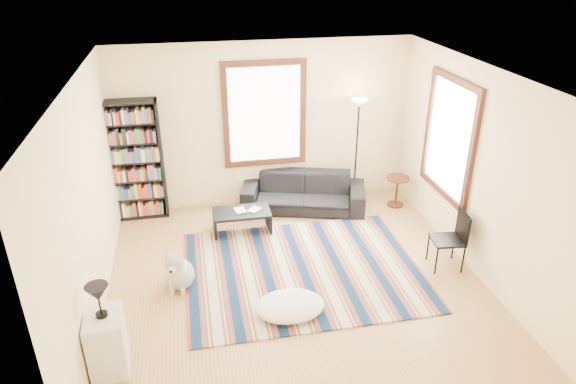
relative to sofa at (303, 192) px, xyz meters
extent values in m
cube|color=tan|center=(-0.59, -2.05, -0.36)|extent=(5.00, 5.00, 0.10)
cube|color=white|center=(-0.59, -2.05, 2.54)|extent=(5.00, 5.00, 0.10)
cube|color=beige|center=(-0.59, 0.50, 1.09)|extent=(5.00, 0.10, 2.80)
cube|color=beige|center=(-0.59, -4.60, 1.09)|extent=(5.00, 0.10, 2.80)
cube|color=beige|center=(-3.14, -2.05, 1.09)|extent=(0.10, 5.00, 2.80)
cube|color=beige|center=(1.96, -2.05, 1.09)|extent=(0.10, 5.00, 2.80)
cube|color=white|center=(-0.59, 0.42, 1.29)|extent=(1.20, 0.06, 1.60)
cube|color=white|center=(1.88, -1.25, 1.29)|extent=(0.06, 1.20, 1.60)
cube|color=#0D2342|center=(-0.44, -1.86, -0.30)|extent=(3.25, 2.60, 0.02)
imported|color=black|center=(0.00, 0.00, 0.00)|extent=(2.24, 1.37, 0.61)
cube|color=black|center=(-2.74, 0.27, 0.69)|extent=(0.90, 0.30, 2.00)
cube|color=black|center=(-1.14, -0.59, -0.13)|extent=(0.92, 0.54, 0.36)
imported|color=beige|center=(-1.24, -0.59, 0.06)|extent=(0.24, 0.19, 0.02)
imported|color=beige|center=(-0.99, -0.54, 0.06)|extent=(0.25, 0.26, 0.02)
ellipsoid|color=white|center=(-0.80, -2.73, -0.20)|extent=(0.99, 0.82, 0.22)
cylinder|color=#471711|center=(1.61, -0.23, -0.04)|extent=(0.42, 0.42, 0.54)
cube|color=black|center=(1.56, -2.15, 0.12)|extent=(0.46, 0.45, 0.86)
cube|color=silver|center=(-2.89, -3.24, 0.04)|extent=(0.41, 0.52, 0.70)
camera|label=1|loc=(-1.83, -7.73, 3.86)|focal=32.00mm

